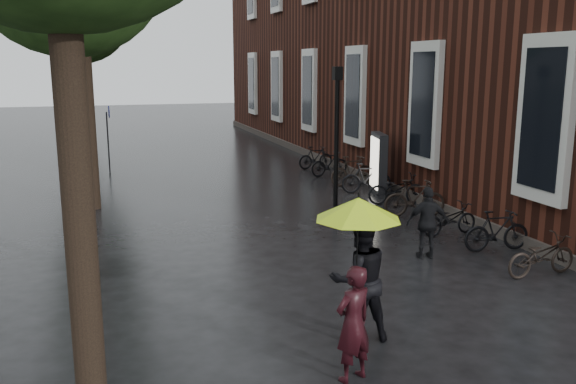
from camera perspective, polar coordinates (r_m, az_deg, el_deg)
name	(u,v)px	position (r m, az deg, el deg)	size (l,w,h in m)	color
brick_building	(425,21)	(28.62, 12.69, 15.31)	(10.20, 33.20, 12.00)	#38160F
person_burgundy	(353,323)	(8.27, 6.12, -12.13)	(0.58, 0.38, 1.60)	black
person_black	(359,279)	(9.35, 6.70, -8.11)	(0.95, 0.74, 1.95)	black
lime_umbrella	(358,209)	(8.50, 6.58, -1.56)	(1.24, 1.24, 1.81)	black
pedestrian_walking	(428,223)	(13.52, 12.94, -2.84)	(0.93, 0.39, 1.58)	black
parked_bicycles	(393,189)	(18.50, 9.77, 0.25)	(2.08, 13.95, 1.05)	black
ad_lightbox	(378,164)	(19.86, 8.45, 2.62)	(0.30, 1.32, 1.98)	black
lamp_post	(337,130)	(15.78, 4.57, 5.78)	(0.21, 0.21, 4.09)	black
cycle_sign	(108,129)	(24.40, -16.45, 5.69)	(0.14, 0.47, 2.60)	#262628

